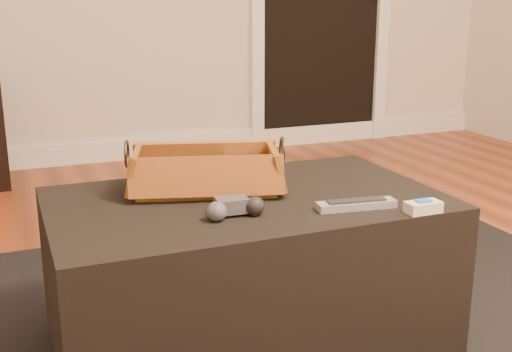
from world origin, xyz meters
name	(u,v)px	position (x,y,z in m)	size (l,w,h in m)	color
baseboard	(125,150)	(0.00, 2.73, 0.06)	(5.00, 0.04, 0.12)	white
ottoman	(246,272)	(-0.10, 0.45, 0.22)	(1.00, 0.60, 0.42)	black
tv_remote	(198,184)	(-0.20, 0.53, 0.46)	(0.22, 0.05, 0.02)	black
cloth_bundle	(245,171)	(-0.07, 0.54, 0.48)	(0.11, 0.08, 0.06)	tan
wicker_basket	(206,174)	(-0.18, 0.54, 0.48)	(0.45, 0.32, 0.14)	#AF7A27
game_controller	(234,207)	(-0.18, 0.31, 0.46)	(0.14, 0.08, 0.05)	#3A3A3D
silver_remote	(356,204)	(0.11, 0.26, 0.44)	(0.20, 0.07, 0.02)	gray
cream_gadget	(423,207)	(0.25, 0.17, 0.45)	(0.09, 0.04, 0.03)	beige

